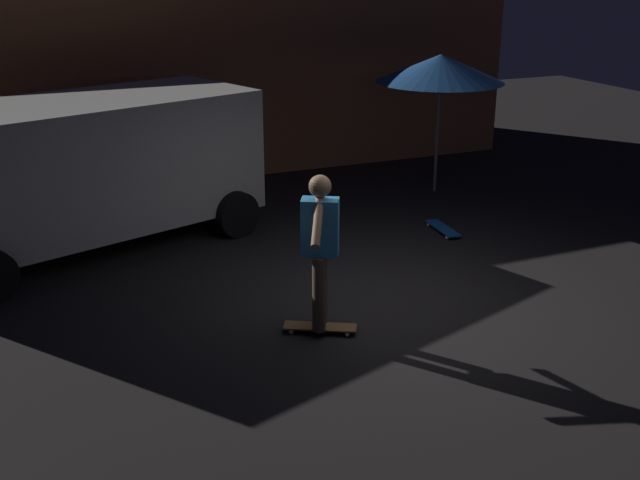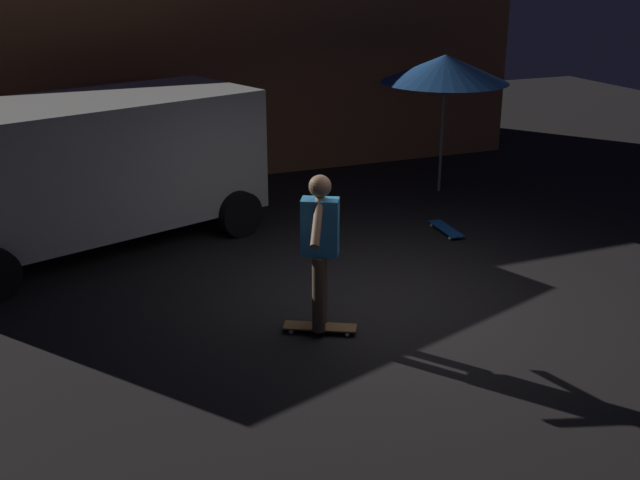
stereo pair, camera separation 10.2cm
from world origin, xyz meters
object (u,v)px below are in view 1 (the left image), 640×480
object	(u,v)px
parked_van	(84,165)
patio_umbrella	(441,68)
skater	(320,241)
skateboard_ridden	(320,327)
skateboard_spare	(443,228)

from	to	relation	value
parked_van	patio_umbrella	world-z (taller)	patio_umbrella
skater	parked_van	bearing A→B (deg)	116.96
parked_van	patio_umbrella	xyz separation A→B (m)	(5.80, 0.49, 0.91)
skateboard_ridden	skateboard_spare	xyz separation A→B (m)	(2.92, 2.26, 0.00)
skateboard_spare	skater	xyz separation A→B (m)	(-2.92, -2.26, 0.98)
patio_umbrella	skateboard_ridden	distance (m)	6.08
patio_umbrella	skater	distance (m)	5.83
parked_van	skateboard_spare	size ratio (longest dim) A/B	6.25
skater	skateboard_spare	bearing A→B (deg)	37.72
parked_van	skateboard_spare	distance (m)	5.12
skater	skateboard_ridden	bearing A→B (deg)	-165.96
parked_van	skateboard_ridden	world-z (taller)	parked_van
patio_umbrella	skater	xyz separation A→B (m)	(-3.93, -4.17, -1.04)
skateboard_ridden	skater	distance (m)	0.98
skateboard_ridden	skater	bearing A→B (deg)	14.04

